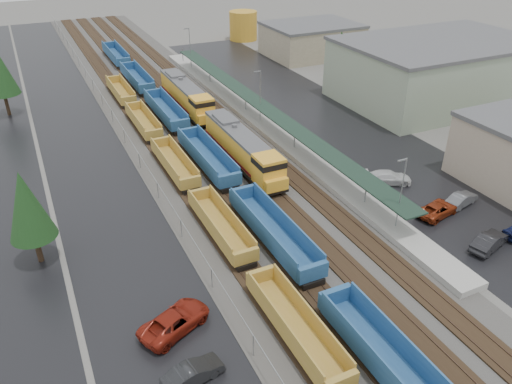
% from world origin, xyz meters
% --- Properties ---
extents(ballast_strip, '(20.00, 160.00, 0.08)m').
position_xyz_m(ballast_strip, '(0.00, 60.00, 0.04)').
color(ballast_strip, '#302D2B').
rests_on(ballast_strip, ground).
extents(trackbed, '(14.60, 160.00, 0.22)m').
position_xyz_m(trackbed, '(-0.00, 60.00, 0.16)').
color(trackbed, black).
rests_on(trackbed, ground).
extents(west_parking_lot, '(10.00, 160.00, 0.02)m').
position_xyz_m(west_parking_lot, '(-15.00, 60.00, 0.01)').
color(west_parking_lot, black).
rests_on(west_parking_lot, ground).
extents(east_commuter_lot, '(16.00, 100.00, 0.02)m').
position_xyz_m(east_commuter_lot, '(19.00, 50.00, 0.01)').
color(east_commuter_lot, black).
rests_on(east_commuter_lot, ground).
extents(station_platform, '(3.00, 80.00, 8.00)m').
position_xyz_m(station_platform, '(9.50, 50.01, 0.73)').
color(station_platform, '#9E9B93').
rests_on(station_platform, ground).
extents(chainlink_fence, '(0.08, 160.04, 2.02)m').
position_xyz_m(chainlink_fence, '(-9.50, 58.44, 1.61)').
color(chainlink_fence, gray).
rests_on(chainlink_fence, ground).
extents(industrial_buildings, '(32.52, 75.30, 9.50)m').
position_xyz_m(industrial_buildings, '(37.76, 45.85, 4.25)').
color(industrial_buildings, tan).
rests_on(industrial_buildings, ground).
extents(tree_west_near, '(3.96, 3.96, 9.00)m').
position_xyz_m(tree_west_near, '(-22.00, 30.00, 5.82)').
color(tree_west_near, '#332316').
rests_on(tree_west_near, ground).
extents(tree_east, '(4.40, 4.40, 10.00)m').
position_xyz_m(tree_east, '(28.00, 58.00, 6.47)').
color(tree_east, '#332316').
rests_on(tree_east, ground).
extents(locomotive_lead, '(2.89, 19.07, 4.32)m').
position_xyz_m(locomotive_lead, '(2.00, 39.18, 2.31)').
color(locomotive_lead, black).
rests_on(locomotive_lead, ground).
extents(locomotive_trail, '(2.89, 19.07, 4.32)m').
position_xyz_m(locomotive_trail, '(2.00, 60.18, 2.31)').
color(locomotive_trail, black).
rests_on(locomotive_trail, ground).
extents(well_string_yellow, '(2.45, 99.45, 2.17)m').
position_xyz_m(well_string_yellow, '(-6.00, 26.76, 1.10)').
color(well_string_yellow, '#A6892E').
rests_on(well_string_yellow, ground).
extents(well_string_blue, '(2.77, 119.29, 2.45)m').
position_xyz_m(well_string_blue, '(-2.00, 40.96, 1.21)').
color(well_string_blue, navy).
rests_on(well_string_blue, ground).
extents(storage_tank, '(6.40, 6.40, 6.40)m').
position_xyz_m(storage_tank, '(28.89, 98.88, 3.20)').
color(storage_tank, gold).
rests_on(storage_tank, ground).
extents(parked_car_west_b, '(2.26, 4.48, 1.41)m').
position_xyz_m(parked_car_west_b, '(-14.01, 11.83, 0.70)').
color(parked_car_west_b, black).
rests_on(parked_car_west_b, ground).
extents(parked_car_west_c, '(4.80, 6.32, 1.59)m').
position_xyz_m(parked_car_west_c, '(-13.67, 16.87, 0.80)').
color(parked_car_west_c, maroon).
rests_on(parked_car_west_c, ground).
extents(parked_car_east_a, '(2.87, 4.94, 1.54)m').
position_xyz_m(parked_car_east_a, '(15.53, 14.15, 0.77)').
color(parked_car_east_a, black).
rests_on(parked_car_east_a, ground).
extents(parked_car_east_b, '(3.34, 5.40, 1.39)m').
position_xyz_m(parked_car_east_b, '(15.36, 20.59, 0.70)').
color(parked_car_east_b, maroon).
rests_on(parked_car_east_b, ground).
extents(parked_car_east_c, '(4.07, 5.59, 1.50)m').
position_xyz_m(parked_car_east_c, '(15.10, 28.12, 0.75)').
color(parked_car_east_c, silver).
rests_on(parked_car_east_c, ground).
extents(parked_car_east_e, '(2.42, 4.47, 1.40)m').
position_xyz_m(parked_car_east_e, '(19.07, 20.99, 0.70)').
color(parked_car_east_e, '#56575B').
rests_on(parked_car_east_e, ground).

